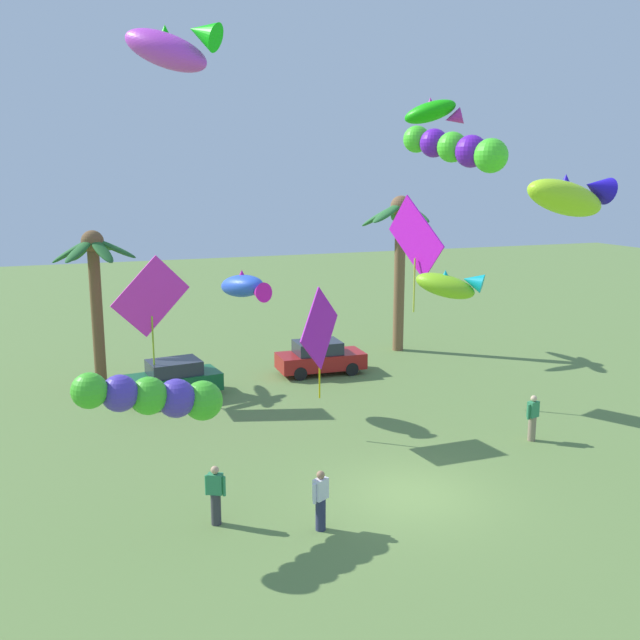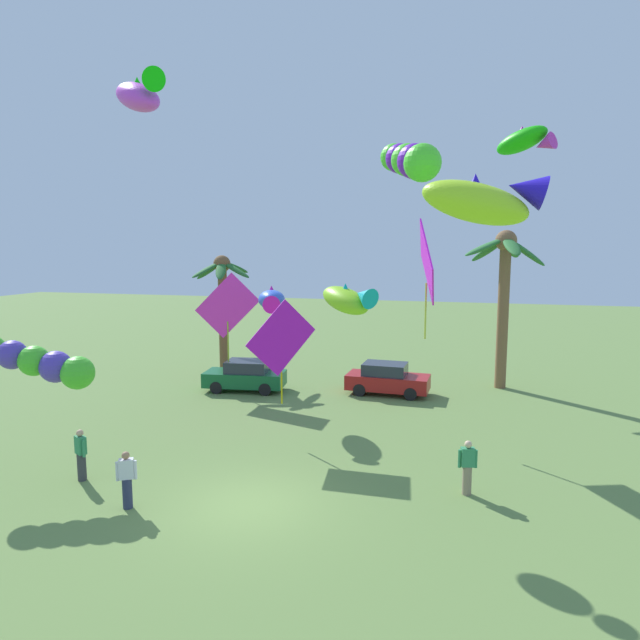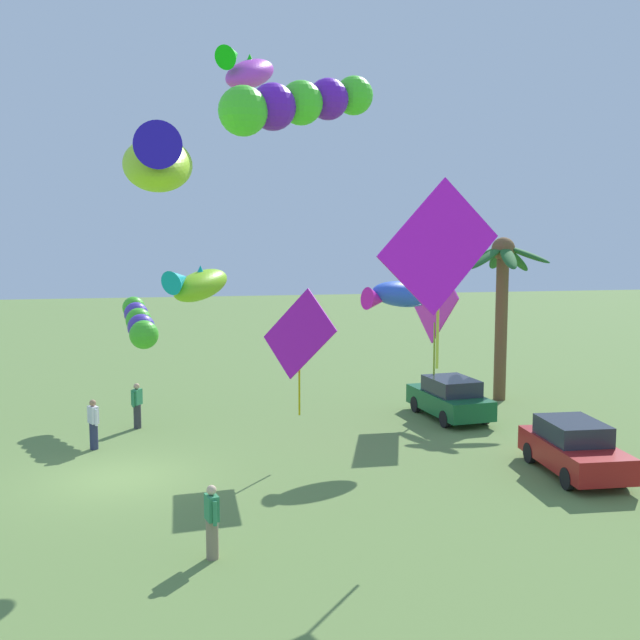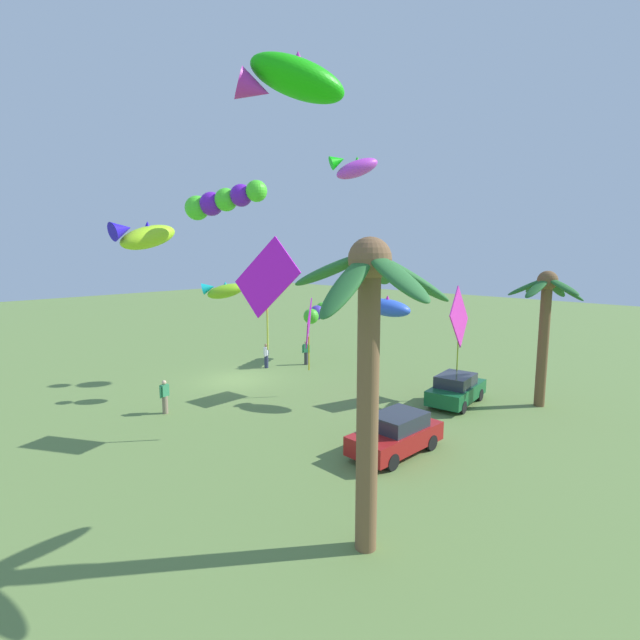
# 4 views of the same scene
# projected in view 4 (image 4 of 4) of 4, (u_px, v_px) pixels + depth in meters

# --- Properties ---
(ground_plane) EXTENTS (120.00, 120.00, 0.00)m
(ground_plane) POSITION_uv_depth(u_px,v_px,m) (237.00, 380.00, 27.87)
(ground_plane) COLOR olive
(palm_tree_0) EXTENTS (4.06, 4.35, 7.87)m
(palm_tree_0) POSITION_uv_depth(u_px,v_px,m) (370.00, 328.00, 11.35)
(palm_tree_0) COLOR brown
(palm_tree_0) RESTS_ON ground
(palm_tree_1) EXTENTS (3.54, 3.52, 6.60)m
(palm_tree_1) POSITION_uv_depth(u_px,v_px,m) (546.00, 309.00, 22.59)
(palm_tree_1) COLOR brown
(palm_tree_1) RESTS_ON ground
(parked_car_0) EXTENTS (3.97, 1.87, 1.51)m
(parked_car_0) POSITION_uv_depth(u_px,v_px,m) (396.00, 434.00, 17.75)
(parked_car_0) COLOR #A51919
(parked_car_0) RESTS_ON ground
(parked_car_1) EXTENTS (4.08, 2.16, 1.51)m
(parked_car_1) POSITION_uv_depth(u_px,v_px,m) (456.00, 389.00, 23.44)
(parked_car_1) COLOR #145B2D
(parked_car_1) RESTS_ON ground
(spectator_0) EXTENTS (0.54, 0.31, 1.59)m
(spectator_0) POSITION_uv_depth(u_px,v_px,m) (165.00, 396.00, 22.06)
(spectator_0) COLOR gray
(spectator_0) RESTS_ON ground
(spectator_1) EXTENTS (0.49, 0.39, 1.59)m
(spectator_1) POSITION_uv_depth(u_px,v_px,m) (306.00, 353.00, 31.55)
(spectator_1) COLOR #38383D
(spectator_1) RESTS_ON ground
(spectator_2) EXTENTS (0.49, 0.38, 1.59)m
(spectator_2) POSITION_uv_depth(u_px,v_px,m) (266.00, 356.00, 30.65)
(spectator_2) COLOR #2D3351
(spectator_2) RESTS_ON ground
(kite_fish_0) EXTENTS (1.87, 2.77, 1.15)m
(kite_fish_0) POSITION_uv_depth(u_px,v_px,m) (384.00, 308.00, 22.98)
(kite_fish_0) COLOR blue
(kite_diamond_1) EXTENTS (2.04, 1.89, 3.81)m
(kite_diamond_1) POSITION_uv_depth(u_px,v_px,m) (309.00, 325.00, 24.36)
(kite_diamond_1) COLOR #B416BB
(kite_tube_2) EXTENTS (2.20, 3.76, 1.62)m
(kite_tube_2) POSITION_uv_depth(u_px,v_px,m) (222.00, 201.00, 20.83)
(kite_tube_2) COLOR #4AE32A
(kite_fish_3) EXTENTS (2.15, 1.97, 1.06)m
(kite_fish_3) POSITION_uv_depth(u_px,v_px,m) (223.00, 290.00, 23.95)
(kite_fish_3) COLOR #8DD720
(kite_fish_4) EXTENTS (3.20, 1.42, 1.64)m
(kite_fish_4) POSITION_uv_depth(u_px,v_px,m) (144.00, 236.00, 21.55)
(kite_fish_4) COLOR #AFEF24
(kite_fish_5) EXTENTS (3.02, 2.65, 1.77)m
(kite_fish_5) POSITION_uv_depth(u_px,v_px,m) (354.00, 167.00, 27.19)
(kite_fish_5) COLOR #D541DD
(kite_fish_6) EXTENTS (2.89, 2.44, 1.50)m
(kite_fish_6) POSITION_uv_depth(u_px,v_px,m) (292.00, 79.00, 11.56)
(kite_fish_6) COLOR #18C60D
(kite_diamond_7) EXTENTS (0.71, 3.21, 4.54)m
(kite_diamond_7) POSITION_uv_depth(u_px,v_px,m) (267.00, 279.00, 18.73)
(kite_diamond_7) COLOR #DF18E6
(kite_tube_8) EXTENTS (3.63, 1.39, 1.62)m
(kite_tube_8) POSITION_uv_depth(u_px,v_px,m) (321.00, 310.00, 32.06)
(kite_tube_8) COLOR green
(kite_diamond_9) EXTENTS (3.13, 0.69, 4.44)m
(kite_diamond_9) POSITION_uv_depth(u_px,v_px,m) (459.00, 318.00, 23.71)
(kite_diamond_9) COLOR #EF2FC1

